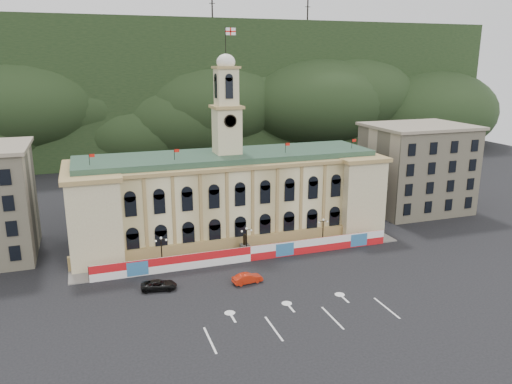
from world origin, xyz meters
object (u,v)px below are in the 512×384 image
object	(u,v)px
statue	(245,248)
red_sedan	(247,278)
black_suv	(159,285)
lamp_center	(247,239)

from	to	relation	value
statue	red_sedan	distance (m)	11.14
black_suv	lamp_center	bearing A→B (deg)	-53.87
statue	lamp_center	world-z (taller)	lamp_center
lamp_center	black_suv	xyz separation A→B (m)	(-15.65, -7.67, -2.37)
statue	lamp_center	size ratio (longest dim) A/B	0.72
statue	black_suv	distance (m)	17.89
red_sedan	black_suv	size ratio (longest dim) A/B	0.86
lamp_center	red_sedan	xyz separation A→B (m)	(-3.03, -9.71, -2.34)
statue	lamp_center	distance (m)	2.14
statue	lamp_center	bearing A→B (deg)	-90.00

